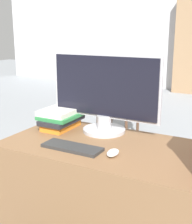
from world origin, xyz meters
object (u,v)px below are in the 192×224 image
at_px(keyboard, 72,147).
at_px(mouse, 113,153).
at_px(far_chair, 121,99).
at_px(monitor, 104,93).
at_px(book_stack, 60,118).

relative_size(keyboard, mouse, 3.71).
bearing_deg(far_chair, mouse, -45.93).
relative_size(monitor, far_chair, 0.73).
bearing_deg(monitor, book_stack, -165.90).
bearing_deg(mouse, book_stack, 152.71).
xyz_separation_m(monitor, keyboard, (-0.02, -0.32, -0.22)).
height_order(monitor, mouse, monitor).
bearing_deg(keyboard, mouse, 3.93).
xyz_separation_m(monitor, mouse, (0.20, -0.31, -0.21)).
distance_m(monitor, mouse, 0.43).
bearing_deg(monitor, mouse, -56.55).
bearing_deg(keyboard, book_stack, 133.97).
bearing_deg(mouse, monitor, 123.45).
height_order(monitor, keyboard, monitor).
relative_size(monitor, mouse, 7.93).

